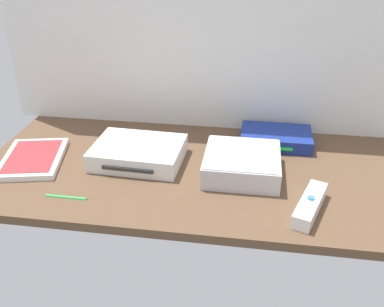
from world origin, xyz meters
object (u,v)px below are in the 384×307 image
object	(u,v)px
game_console	(138,153)
network_router	(276,138)
mini_computer	(242,163)
remote_wand	(310,205)
game_case	(33,158)
stylus_pen	(66,196)

from	to	relation	value
game_console	network_router	distance (cm)	35.92
game_console	mini_computer	world-z (taller)	mini_computer
game_console	network_router	world-z (taller)	game_console
game_console	remote_wand	bearing A→B (deg)	-18.68
game_console	game_case	bearing A→B (deg)	-168.36
game_case	network_router	xyz separation A→B (cm)	(58.13, 18.37, 0.94)
stylus_pen	mini_computer	bearing A→B (deg)	23.24
mini_computer	game_console	bearing A→B (deg)	174.68
mini_computer	stylus_pen	xyz separation A→B (cm)	(-35.96, -15.44, -2.29)
game_case	stylus_pen	xyz separation A→B (cm)	(14.14, -13.70, -0.41)
remote_wand	stylus_pen	size ratio (longest dim) A/B	1.68
remote_wand	stylus_pen	world-z (taller)	remote_wand
mini_computer	network_router	xyz separation A→B (cm)	(8.03, 16.63, -0.94)
game_case	network_router	distance (cm)	60.97
network_router	stylus_pen	size ratio (longest dim) A/B	2.01
mini_computer	network_router	world-z (taller)	mini_computer
remote_wand	stylus_pen	bearing A→B (deg)	-157.86
mini_computer	stylus_pen	distance (cm)	39.20
game_console	remote_wand	world-z (taller)	game_console
game_console	stylus_pen	xyz separation A→B (cm)	(-11.05, -17.76, -1.85)
mini_computer	remote_wand	xyz separation A→B (cm)	(14.18, -12.81, -1.13)
stylus_pen	remote_wand	bearing A→B (deg)	3.01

